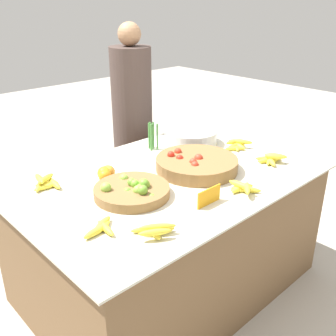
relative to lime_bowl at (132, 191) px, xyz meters
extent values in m
plane|color=#ADA599|center=(0.29, 0.05, -0.78)|extent=(12.00, 12.00, 0.00)
cube|color=brown|center=(0.29, 0.05, -0.41)|extent=(1.63, 1.10, 0.74)
cube|color=beige|center=(0.29, 0.05, -0.04)|extent=(1.70, 1.15, 0.01)
cylinder|color=olive|center=(0.00, 0.00, 0.00)|extent=(0.38, 0.38, 0.05)
sphere|color=#89BC42|center=(0.05, -0.04, 0.03)|extent=(0.05, 0.05, 0.05)
sphere|color=#7AB238|center=(0.07, -0.10, 0.00)|extent=(0.04, 0.04, 0.04)
sphere|color=#89BC42|center=(0.01, -0.05, 0.03)|extent=(0.04, 0.04, 0.04)
sphere|color=#6BA333|center=(0.02, -0.13, 0.00)|extent=(0.04, 0.04, 0.04)
sphere|color=#89BC42|center=(-0.01, -0.06, 0.03)|extent=(0.05, 0.05, 0.05)
sphere|color=#6BA333|center=(-0.03, 0.00, 0.01)|extent=(0.04, 0.04, 0.04)
sphere|color=#89BC42|center=(0.04, 0.11, 0.02)|extent=(0.05, 0.05, 0.05)
sphere|color=#7AB238|center=(0.02, 0.00, 0.03)|extent=(0.05, 0.05, 0.05)
sphere|color=#6BA333|center=(0.01, 0.02, 0.04)|extent=(0.04, 0.04, 0.04)
sphere|color=#6BA333|center=(0.03, 0.01, 0.01)|extent=(0.05, 0.05, 0.05)
sphere|color=#89BC42|center=(-0.12, 0.06, 0.03)|extent=(0.05, 0.05, 0.05)
sphere|color=#6BA333|center=(0.04, -0.04, 0.04)|extent=(0.05, 0.05, 0.05)
sphere|color=#7AB238|center=(0.00, 0.01, 0.00)|extent=(0.04, 0.04, 0.04)
sphere|color=#7AB238|center=(-0.01, 0.03, 0.00)|extent=(0.04, 0.04, 0.04)
sphere|color=#6BA333|center=(-0.01, -0.09, 0.04)|extent=(0.05, 0.05, 0.05)
sphere|color=#7AB238|center=(0.03, 0.03, 0.01)|extent=(0.04, 0.04, 0.04)
cylinder|color=olive|center=(0.47, 0.00, 0.01)|extent=(0.47, 0.47, 0.07)
sphere|color=red|center=(0.42, -0.03, 0.02)|extent=(0.04, 0.04, 0.04)
sphere|color=red|center=(0.48, -0.01, 0.04)|extent=(0.05, 0.05, 0.05)
sphere|color=red|center=(0.45, 0.14, 0.01)|extent=(0.04, 0.04, 0.04)
sphere|color=red|center=(0.51, -0.02, 0.02)|extent=(0.04, 0.04, 0.04)
sphere|color=red|center=(0.51, 0.04, 0.02)|extent=(0.04, 0.04, 0.04)
sphere|color=red|center=(0.51, -0.02, 0.00)|extent=(0.04, 0.04, 0.04)
sphere|color=red|center=(0.39, 0.13, 0.05)|extent=(0.04, 0.04, 0.04)
sphere|color=red|center=(0.46, 0.14, 0.05)|extent=(0.05, 0.05, 0.05)
sphere|color=red|center=(0.40, 0.07, 0.04)|extent=(0.04, 0.04, 0.04)
sphere|color=red|center=(0.41, -0.03, 0.04)|extent=(0.04, 0.04, 0.04)
sphere|color=red|center=(0.39, -0.06, 0.04)|extent=(0.04, 0.04, 0.04)
sphere|color=red|center=(0.42, 0.11, 0.00)|extent=(0.04, 0.04, 0.04)
sphere|color=red|center=(0.48, 0.00, 0.02)|extent=(0.05, 0.05, 0.05)
sphere|color=red|center=(0.48, -0.11, 0.00)|extent=(0.05, 0.05, 0.05)
sphere|color=orange|center=(-0.01, 0.23, 0.01)|extent=(0.07, 0.07, 0.07)
sphere|color=orange|center=(0.04, 0.26, 0.01)|extent=(0.07, 0.07, 0.07)
sphere|color=orange|center=(0.03, 0.25, 0.01)|extent=(0.08, 0.08, 0.08)
sphere|color=orange|center=(0.01, 0.25, 0.01)|extent=(0.08, 0.08, 0.08)
cylinder|color=silver|center=(0.77, 0.34, 0.02)|extent=(0.36, 0.36, 0.10)
cube|color=orange|center=(0.21, -0.32, 0.01)|extent=(0.16, 0.01, 0.09)
cylinder|color=#428438|center=(0.52, 0.47, 0.06)|extent=(0.01, 0.01, 0.18)
cylinder|color=#428438|center=(0.54, 0.45, 0.06)|extent=(0.01, 0.01, 0.18)
cylinder|color=#4C8E42|center=(0.50, 0.45, 0.06)|extent=(0.01, 0.01, 0.18)
cylinder|color=#4C8E42|center=(0.51, 0.43, 0.06)|extent=(0.01, 0.01, 0.18)
cylinder|color=#4C8E42|center=(0.53, 0.40, 0.06)|extent=(0.01, 0.01, 0.18)
cylinder|color=#4C8E42|center=(0.49, 0.42, 0.06)|extent=(0.01, 0.01, 0.18)
cylinder|color=#4C8E42|center=(0.51, 0.43, 0.06)|extent=(0.01, 0.01, 0.18)
cylinder|color=#428438|center=(0.51, 0.45, 0.06)|extent=(0.01, 0.01, 0.18)
ellipsoid|color=yellow|center=(0.87, -0.22, -0.01)|extent=(0.14, 0.08, 0.03)
ellipsoid|color=yellow|center=(0.91, -0.24, -0.02)|extent=(0.12, 0.03, 0.03)
ellipsoid|color=yellow|center=(0.88, -0.23, -0.02)|extent=(0.15, 0.09, 0.03)
ellipsoid|color=yellow|center=(0.87, -0.24, -0.01)|extent=(0.11, 0.14, 0.03)
ellipsoid|color=yellow|center=(0.89, -0.21, -0.01)|extent=(0.13, 0.13, 0.03)
ellipsoid|color=yellow|center=(0.89, -0.25, 0.01)|extent=(0.09, 0.11, 0.03)
ellipsoid|color=yellow|center=(0.91, -0.25, 0.01)|extent=(0.09, 0.13, 0.03)
ellipsoid|color=yellow|center=(-0.16, -0.31, -0.02)|extent=(0.14, 0.10, 0.03)
ellipsoid|color=yellow|center=(-0.16, -0.34, -0.01)|extent=(0.07, 0.12, 0.03)
ellipsoid|color=yellow|center=(-0.12, -0.34, -0.01)|extent=(0.12, 0.10, 0.03)
ellipsoid|color=yellow|center=(-0.18, -0.37, 0.01)|extent=(0.14, 0.10, 0.03)
ellipsoid|color=yellow|center=(-0.14, -0.35, 0.01)|extent=(0.15, 0.11, 0.03)
ellipsoid|color=yellow|center=(-0.30, 0.40, -0.01)|extent=(0.11, 0.11, 0.03)
ellipsoid|color=yellow|center=(-0.24, 0.37, -0.01)|extent=(0.05, 0.16, 0.03)
ellipsoid|color=yellow|center=(-0.28, 0.37, -0.02)|extent=(0.13, 0.04, 0.03)
ellipsoid|color=yellow|center=(-0.27, 0.39, -0.01)|extent=(0.12, 0.08, 0.03)
ellipsoid|color=yellow|center=(-0.29, 0.43, 0.01)|extent=(0.06, 0.13, 0.03)
ellipsoid|color=yellow|center=(-0.26, 0.40, 0.01)|extent=(0.13, 0.09, 0.03)
ellipsoid|color=yellow|center=(-0.29, -0.18, -0.01)|extent=(0.05, 0.14, 0.03)
ellipsoid|color=yellow|center=(-0.28, -0.14, -0.01)|extent=(0.12, 0.08, 0.03)
ellipsoid|color=yellow|center=(-0.30, -0.16, -0.02)|extent=(0.13, 0.05, 0.03)
ellipsoid|color=yellow|center=(-0.33, -0.17, -0.01)|extent=(0.15, 0.05, 0.03)
ellipsoid|color=yellow|center=(0.93, 0.06, -0.01)|extent=(0.12, 0.07, 0.03)
ellipsoid|color=yellow|center=(0.88, 0.04, -0.02)|extent=(0.11, 0.10, 0.03)
ellipsoid|color=yellow|center=(0.92, 0.06, -0.02)|extent=(0.12, 0.13, 0.03)
ellipsoid|color=yellow|center=(0.93, 0.05, -0.01)|extent=(0.06, 0.12, 0.04)
ellipsoid|color=yellow|center=(0.92, 0.06, -0.01)|extent=(0.14, 0.05, 0.04)
ellipsoid|color=yellow|center=(0.93, 0.08, 0.01)|extent=(0.14, 0.07, 0.03)
ellipsoid|color=yellow|center=(0.95, 0.05, 0.01)|extent=(0.11, 0.15, 0.03)
ellipsoid|color=yellow|center=(0.45, -0.37, -0.01)|extent=(0.11, 0.14, 0.03)
ellipsoid|color=yellow|center=(0.44, -0.34, -0.01)|extent=(0.12, 0.04, 0.03)
ellipsoid|color=yellow|center=(0.45, -0.36, -0.02)|extent=(0.13, 0.11, 0.03)
ellipsoid|color=yellow|center=(0.46, -0.34, -0.01)|extent=(0.12, 0.09, 0.03)
ellipsoid|color=yellow|center=(0.43, -0.39, 0.01)|extent=(0.12, 0.10, 0.03)
ellipsoid|color=yellow|center=(0.43, -0.35, 0.01)|extent=(0.04, 0.15, 0.03)
cylinder|color=#473833|center=(0.71, 0.90, -0.10)|extent=(0.30, 0.30, 1.35)
sphere|color=#A87A56|center=(0.71, 0.90, 0.66)|extent=(0.17, 0.17, 0.17)
camera|label=1|loc=(-1.08, -1.41, 0.90)|focal=42.00mm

